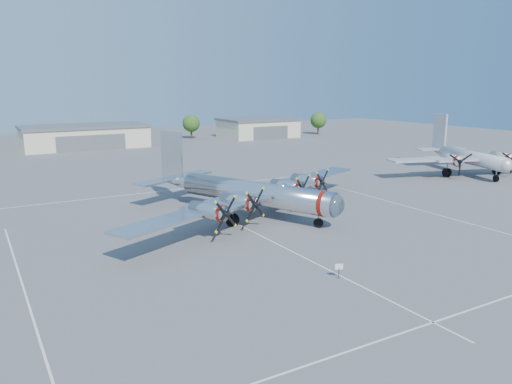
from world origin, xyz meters
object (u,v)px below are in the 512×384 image
tree_far_east (318,120)px  twin_engine_east (467,174)px  info_placard (339,268)px  hangar_east (258,128)px  hangar_center (85,136)px  tree_east (191,123)px  main_bomber_b29 (246,214)px

tree_far_east → twin_engine_east: tree_far_east is taller
info_placard → tree_far_east: bearing=77.5°
hangar_east → info_placard: (-48.46, -95.15, -1.87)m
hangar_center → twin_engine_east: (48.04, -69.85, -2.71)m
tree_east → info_placard: bearing=-106.8°
main_bomber_b29 → info_placard: main_bomber_b29 is taller
hangar_center → tree_far_east: tree_far_east is taller
twin_engine_east → info_placard: (-48.50, -25.30, 0.85)m
main_bomber_b29 → info_placard: size_ratio=33.75×
hangar_center → hangar_east: size_ratio=1.39×
tree_east → info_placard: (-30.46, -101.19, -3.37)m
tree_east → twin_engine_east: tree_east is taller
main_bomber_b29 → twin_engine_east: bearing=-18.5°
tree_far_east → hangar_east: bearing=174.4°
tree_far_east → main_bomber_b29: (-65.13, -72.27, -4.22)m
tree_east → tree_far_east: size_ratio=1.00×
main_bomber_b29 → info_placard: (-3.33, -20.92, 0.85)m
tree_east → twin_engine_east: (18.04, -75.89, -4.22)m
hangar_center → hangar_east: (48.00, 0.00, 0.00)m
hangar_center → main_bomber_b29: size_ratio=0.70×
tree_far_east → twin_engine_east: (-19.96, -67.89, -4.22)m
main_bomber_b29 → twin_engine_east: 45.38m
info_placard → tree_east: bearing=97.1°
twin_engine_east → tree_far_east: bearing=90.3°
tree_east → main_bomber_b29: bearing=-108.7°
tree_east → twin_engine_east: 78.11m
tree_far_east → twin_engine_east: bearing=-106.4°
hangar_east → twin_engine_east: hangar_east is taller
twin_engine_east → info_placard: twin_engine_east is taller
tree_far_east → main_bomber_b29: bearing=-132.0°
hangar_east → main_bomber_b29: (-45.13, -74.23, -2.71)m
tree_east → tree_far_east: 38.83m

